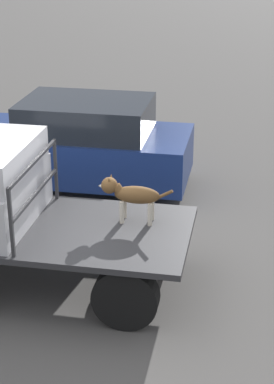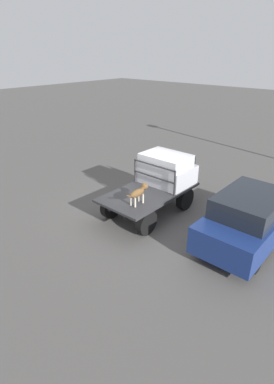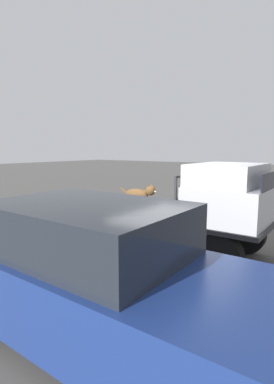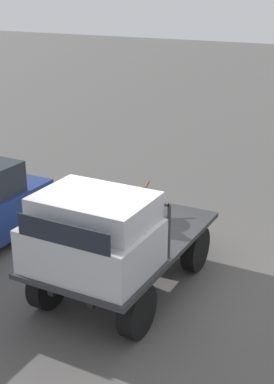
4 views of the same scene
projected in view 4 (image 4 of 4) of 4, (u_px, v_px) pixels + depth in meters
ground_plane at (126, 286)px, 8.93m from camera, size 80.00×80.00×0.00m
flatbed_truck at (126, 254)px, 8.71m from camera, size 3.49×1.88×0.86m
truck_cab at (93, 234)px, 7.63m from camera, size 1.39×1.76×1.08m
truck_headboard at (118, 212)px, 8.21m from camera, size 0.04×1.76×0.88m
dog at (134, 196)px, 9.38m from camera, size 0.98×0.23×0.63m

